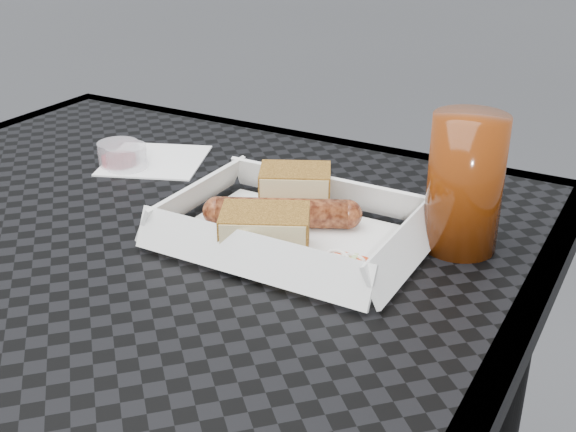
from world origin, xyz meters
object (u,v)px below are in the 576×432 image
object	(u,v)px
food_tray	(293,238)
bratwurst	(282,213)
drink_glass	(465,184)
patio_table	(111,310)

from	to	relation	value
food_tray	bratwurst	world-z (taller)	bratwurst
bratwurst	drink_glass	distance (m)	0.18
bratwurst	drink_glass	world-z (taller)	drink_glass
patio_table	bratwurst	xyz separation A→B (m)	(0.14, 0.11, 0.09)
patio_table	bratwurst	bearing A→B (deg)	39.48
food_tray	bratwurst	size ratio (longest dim) A/B	1.49
patio_table	drink_glass	xyz separation A→B (m)	(0.30, 0.16, 0.14)
food_tray	drink_glass	distance (m)	0.17
bratwurst	drink_glass	bearing A→B (deg)	17.19
bratwurst	drink_glass	xyz separation A→B (m)	(0.17, 0.05, 0.05)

